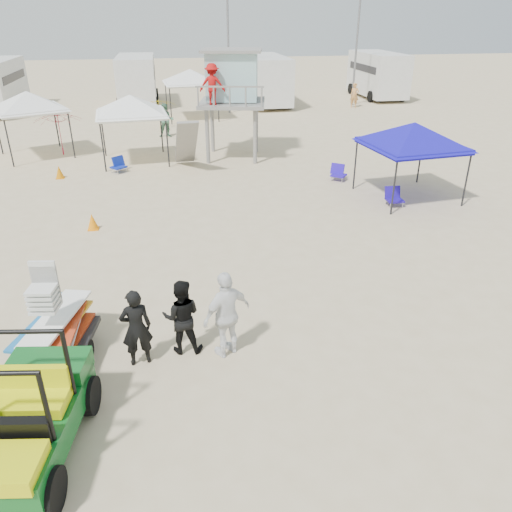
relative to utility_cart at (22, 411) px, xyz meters
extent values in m
plane|color=beige|center=(3.57, 0.61, -0.90)|extent=(140.00, 140.00, 0.00)
cube|color=#0D581C|center=(0.02, 0.04, -0.34)|extent=(1.65, 2.72, 0.45)
cube|color=#D5D90B|center=(0.02, 0.04, -0.07)|extent=(1.26, 0.89, 0.25)
cube|color=black|center=(0.02, 2.34, -0.48)|extent=(1.42, 1.87, 0.11)
cylinder|color=black|center=(-0.47, 2.34, -0.68)|extent=(0.25, 0.47, 0.45)
imported|color=black|center=(1.52, 2.04, -0.11)|extent=(0.64, 0.47, 1.59)
imported|color=black|center=(2.37, 2.29, -0.12)|extent=(0.83, 0.68, 1.56)
imported|color=white|center=(3.22, 2.04, -0.01)|extent=(1.13, 0.90, 1.79)
cylinder|color=gray|center=(4.27, 15.52, 0.27)|extent=(0.17, 0.17, 2.35)
cube|color=gray|center=(5.30, 16.55, 1.52)|extent=(3.33, 3.33, 0.15)
cube|color=#9CC7C9|center=(5.30, 16.83, 2.62)|extent=(2.49, 2.27, 1.97)
imported|color=#B20F0F|center=(4.55, 15.61, 2.42)|extent=(1.07, 0.61, 1.65)
cylinder|color=black|center=(9.32, 8.66, 0.06)|extent=(0.06, 0.06, 1.93)
pyramid|color=#1610B1|center=(10.71, 10.04, 1.77)|extent=(3.24, 3.24, 0.80)
cube|color=#1610B1|center=(10.71, 10.04, 0.97)|extent=(3.24, 3.24, 0.18)
cylinder|color=black|center=(-0.41, 15.34, 0.16)|extent=(0.06, 0.06, 2.13)
pyramid|color=white|center=(0.92, 16.66, 1.97)|extent=(3.05, 3.05, 0.80)
cube|color=white|center=(0.92, 16.66, 1.17)|extent=(3.05, 3.05, 0.18)
pyramid|color=white|center=(-3.61, 18.36, 2.00)|extent=(3.67, 3.67, 0.80)
cube|color=white|center=(-3.61, 18.36, 1.20)|extent=(3.67, 3.67, 0.18)
cylinder|color=black|center=(2.59, 24.69, 0.18)|extent=(0.06, 0.06, 2.17)
pyramid|color=white|center=(4.02, 26.11, 2.02)|extent=(3.22, 3.22, 0.80)
cube|color=white|center=(4.02, 26.11, 1.22)|extent=(3.22, 3.22, 0.18)
imported|color=red|center=(-2.48, 18.31, 0.07)|extent=(2.43, 2.47, 1.94)
imported|color=gold|center=(2.06, 23.20, -0.08)|extent=(2.31, 2.33, 1.65)
cone|color=orange|center=(-0.11, 8.94, -0.65)|extent=(0.34, 0.34, 0.50)
cone|color=orange|center=(-2.02, 14.59, -0.65)|extent=(0.34, 0.34, 0.50)
cube|color=#0E229A|center=(0.26, 15.00, -0.68)|extent=(0.74, 0.73, 0.06)
cube|color=#0E229A|center=(0.26, 15.24, -0.48)|extent=(0.52, 0.49, 0.44)
cylinder|color=#B2B2B7|center=(0.04, 14.80, -0.80)|extent=(0.03, 0.03, 0.20)
cube|color=#200E98|center=(9.92, 9.21, -0.68)|extent=(0.55, 0.51, 0.06)
cube|color=#200E98|center=(9.92, 9.45, -0.48)|extent=(0.54, 0.19, 0.44)
cylinder|color=#B2B2B7|center=(9.70, 9.01, -0.80)|extent=(0.03, 0.03, 0.20)
cube|color=#2610B8|center=(8.95, 12.32, -0.68)|extent=(0.73, 0.73, 0.06)
cube|color=#2610B8|center=(8.95, 12.56, -0.48)|extent=(0.53, 0.47, 0.44)
cylinder|color=#B2B2B7|center=(8.73, 12.12, -0.80)|extent=(0.03, 0.03, 0.20)
cube|color=silver|center=(0.57, 32.11, 0.85)|extent=(2.50, 6.50, 3.00)
cube|color=black|center=(0.57, 32.11, 1.30)|extent=(2.54, 5.20, 0.50)
cylinder|color=black|center=(-0.68, 30.03, -0.50)|extent=(0.25, 0.80, 0.80)
cube|color=silver|center=(9.57, 30.61, 0.85)|extent=(2.50, 7.00, 3.00)
cube|color=black|center=(9.57, 30.61, 1.30)|extent=(2.54, 5.60, 0.50)
cylinder|color=black|center=(8.32, 28.37, -0.50)|extent=(0.25, 0.80, 0.80)
cube|color=silver|center=(18.57, 32.11, 0.85)|extent=(2.50, 6.60, 3.00)
cube|color=black|center=(18.57, 32.11, 1.30)|extent=(2.54, 5.28, 0.50)
cylinder|color=black|center=(17.32, 29.99, -0.50)|extent=(0.25, 0.80, 0.80)
cylinder|color=slate|center=(6.57, 27.61, 3.10)|extent=(0.14, 0.14, 8.00)
cylinder|color=slate|center=(15.57, 29.11, 3.10)|extent=(0.14, 0.14, 8.00)
imported|color=tan|center=(15.35, 28.12, -0.09)|extent=(0.67, 0.52, 1.62)
imported|color=#4A7B5D|center=(2.37, 21.26, -0.04)|extent=(0.86, 0.68, 1.73)
camera|label=1|loc=(2.37, -5.95, 5.19)|focal=35.00mm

